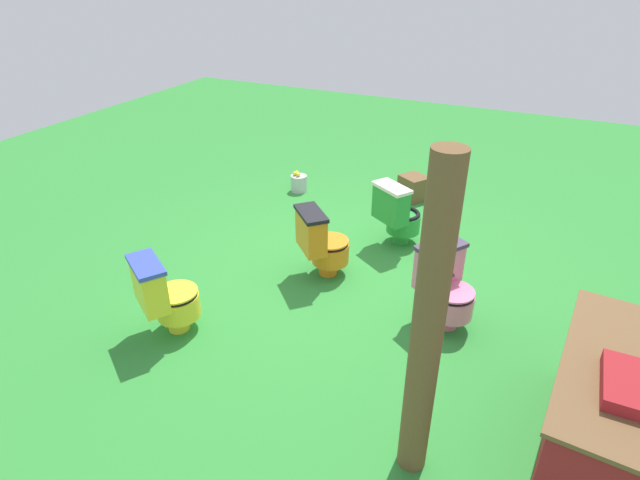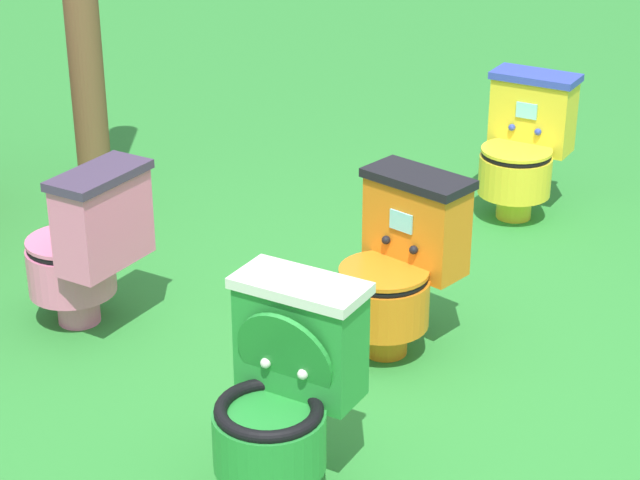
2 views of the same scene
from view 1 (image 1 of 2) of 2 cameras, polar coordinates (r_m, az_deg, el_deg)
The scene contains 9 objects.
ground at distance 5.40m, azimuth 2.78°, elevation -2.94°, with size 14.00×14.00×0.00m, color #2D8433.
toilet_green at distance 5.70m, azimuth 8.52°, elevation 2.86°, with size 0.63×0.60×0.73m.
toilet_pink at distance 4.56m, azimuth 13.64°, elevation -4.97°, with size 0.61×0.63×0.73m.
toilet_yellow at distance 4.51m, azimuth -16.61°, elevation -5.88°, with size 0.63×0.60×0.73m.
toilet_orange at distance 5.08m, azimuth 0.21°, elevation -0.30°, with size 0.63×0.63×0.73m.
vendor_table at distance 3.78m, azimuth 30.53°, elevation -16.76°, with size 1.53×0.98×0.85m.
wooden_post at distance 2.93m, azimuth 11.68°, elevation -9.87°, with size 0.18×0.18×2.10m, color brown.
small_crate at distance 6.94m, azimuth 10.22°, elevation 5.68°, with size 0.29×0.32×0.32m, color brown.
lemon_bucket at distance 7.10m, azimuth -2.35°, elevation 6.30°, with size 0.22×0.22×0.28m.
Camera 1 is at (4.24, 1.75, 2.86)m, focal length 29.15 mm.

